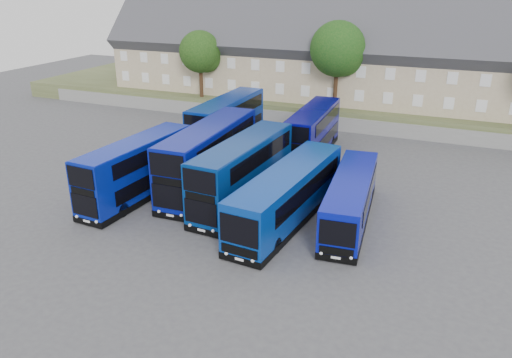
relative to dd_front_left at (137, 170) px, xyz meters
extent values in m
plane|color=#48484D|center=(6.38, -1.22, -2.10)|extent=(120.00, 120.00, 0.00)
cube|color=slate|center=(6.38, 22.78, -1.35)|extent=(70.00, 0.40, 1.50)
cube|color=#4C5630|center=(6.38, 32.78, -1.10)|extent=(80.00, 20.00, 2.00)
cube|color=tan|center=(-17.62, 28.78, 2.90)|extent=(6.00, 8.00, 6.00)
cube|color=#3E3E44|center=(-17.62, 28.78, 5.90)|extent=(6.00, 10.40, 10.40)
cube|color=brown|center=(-16.12, 28.78, 9.74)|extent=(0.60, 0.90, 1.40)
cube|color=tan|center=(-11.62, 28.78, 2.90)|extent=(6.00, 8.00, 6.00)
cube|color=#3E3E44|center=(-11.62, 28.78, 5.90)|extent=(6.00, 10.40, 10.40)
cube|color=brown|center=(-10.12, 28.78, 9.74)|extent=(0.60, 0.90, 1.40)
cube|color=tan|center=(-5.62, 28.78, 2.90)|extent=(6.00, 8.00, 6.00)
cube|color=#3E3E44|center=(-5.62, 28.78, 5.90)|extent=(6.00, 10.40, 10.40)
cube|color=brown|center=(-4.12, 28.78, 9.74)|extent=(0.60, 0.90, 1.40)
cube|color=tan|center=(0.38, 28.78, 2.90)|extent=(6.00, 8.00, 6.00)
cube|color=#3E3E44|center=(0.38, 28.78, 5.90)|extent=(6.00, 10.40, 10.40)
cube|color=brown|center=(1.88, 28.78, 9.74)|extent=(0.60, 0.90, 1.40)
cube|color=tan|center=(6.38, 28.78, 2.90)|extent=(6.00, 8.00, 6.00)
cube|color=#3E3E44|center=(6.38, 28.78, 5.90)|extent=(6.00, 10.40, 10.40)
cube|color=brown|center=(7.88, 28.78, 9.74)|extent=(0.60, 0.90, 1.40)
cube|color=tan|center=(12.38, 28.78, 2.90)|extent=(6.00, 8.00, 6.00)
cube|color=#3E3E44|center=(12.38, 28.78, 5.90)|extent=(6.00, 10.40, 10.40)
cube|color=brown|center=(13.88, 28.78, 9.74)|extent=(0.60, 0.90, 1.40)
cube|color=tan|center=(18.38, 28.78, 2.90)|extent=(6.00, 8.00, 6.00)
cube|color=#3E3E44|center=(18.38, 28.78, 5.90)|extent=(6.00, 10.40, 10.40)
cube|color=brown|center=(19.88, 28.78, 9.74)|extent=(0.60, 0.90, 1.40)
cube|color=tan|center=(24.38, 28.78, 2.90)|extent=(6.00, 8.00, 6.00)
cube|color=#3E3E44|center=(24.38, 28.78, 5.90)|extent=(6.00, 10.40, 10.40)
cube|color=#081B9B|center=(0.00, 0.02, 0.21)|extent=(3.15, 10.85, 3.94)
cube|color=black|center=(0.00, 0.02, -1.80)|extent=(3.19, 10.90, 0.45)
cube|color=black|center=(-0.36, -5.35, -0.59)|extent=(2.13, 0.20, 1.46)
cube|color=black|center=(-0.36, -5.35, 1.35)|extent=(2.13, 0.20, 1.36)
cylinder|color=black|center=(-1.27, -3.05, -1.60)|extent=(0.37, 1.02, 1.00)
cube|color=#07138F|center=(3.99, 3.62, 0.52)|extent=(3.19, 12.32, 4.54)
cube|color=black|center=(3.99, 3.62, -1.80)|extent=(3.24, 12.36, 0.45)
cube|color=black|center=(4.20, -2.52, -0.38)|extent=(2.48, 0.14, 1.67)
cube|color=black|center=(4.20, -2.52, 1.84)|extent=(2.48, 0.14, 1.56)
cylinder|color=black|center=(2.89, -0.33, -1.60)|extent=(0.33, 1.01, 1.00)
cube|color=navy|center=(7.48, 2.17, 0.36)|extent=(3.28, 11.56, 4.22)
cube|color=black|center=(7.48, 2.17, -1.80)|extent=(3.32, 11.61, 0.45)
cube|color=black|center=(7.13, -3.56, -0.49)|extent=(2.30, 0.20, 1.56)
cube|color=black|center=(7.13, -3.56, 1.58)|extent=(2.30, 0.20, 1.45)
cylinder|color=black|center=(6.12, -1.27, -1.60)|extent=(0.36, 1.02, 1.00)
cube|color=navy|center=(0.79, 13.34, 0.38)|extent=(2.71, 11.57, 4.27)
cube|color=black|center=(0.79, 13.34, -1.80)|extent=(2.75, 11.61, 0.45)
cube|color=black|center=(0.75, 7.53, -0.48)|extent=(2.33, 0.08, 1.58)
cube|color=black|center=(0.75, 7.53, 1.63)|extent=(2.33, 0.08, 1.47)
cylinder|color=black|center=(-0.40, 9.77, -1.60)|extent=(0.31, 1.00, 1.00)
cube|color=#070679|center=(9.03, 14.05, 0.21)|extent=(2.76, 10.79, 3.94)
cube|color=black|center=(9.03, 14.05, -1.80)|extent=(2.81, 10.83, 0.45)
cube|color=black|center=(9.20, 8.66, -0.59)|extent=(2.14, 0.13, 1.46)
cube|color=black|center=(9.20, 8.66, 1.35)|extent=(2.14, 0.13, 1.36)
cylinder|color=black|center=(8.06, 10.86, -1.60)|extent=(0.33, 1.01, 1.00)
cube|color=#08359B|center=(11.36, 0.66, -0.14)|extent=(3.84, 13.16, 3.22)
cube|color=black|center=(11.36, 0.66, -1.80)|extent=(3.88, 13.21, 0.45)
cube|color=black|center=(10.79, -5.83, 0.11)|extent=(2.40, 0.27, 1.73)
cylinder|color=black|center=(9.79, -3.51, -1.60)|extent=(0.39, 1.02, 1.00)
cube|color=#0912A7|center=(15.23, 2.10, -0.37)|extent=(3.39, 11.47, 2.76)
cube|color=black|center=(15.23, 2.10, -1.80)|extent=(3.43, 11.52, 0.45)
cube|color=black|center=(15.75, -3.56, -0.17)|extent=(2.05, 0.25, 1.51)
cylinder|color=black|center=(14.52, -1.43, -1.60)|extent=(0.39, 1.02, 1.00)
cylinder|color=#382314|center=(-7.62, 23.78, 1.77)|extent=(0.44, 0.44, 3.75)
sphere|color=#15370F|center=(-7.62, 23.78, 5.15)|extent=(4.80, 4.80, 4.80)
sphere|color=#15370F|center=(-7.02, 24.18, 4.40)|extent=(3.30, 3.30, 3.30)
cylinder|color=#382314|center=(8.38, 24.28, 2.15)|extent=(0.44, 0.44, 4.50)
sphere|color=#113E10|center=(8.38, 24.28, 6.20)|extent=(5.76, 5.76, 5.76)
sphere|color=#113E10|center=(8.98, 24.68, 5.30)|extent=(3.96, 3.96, 3.96)
camera|label=1|loc=(21.06, -27.87, 12.96)|focal=35.00mm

